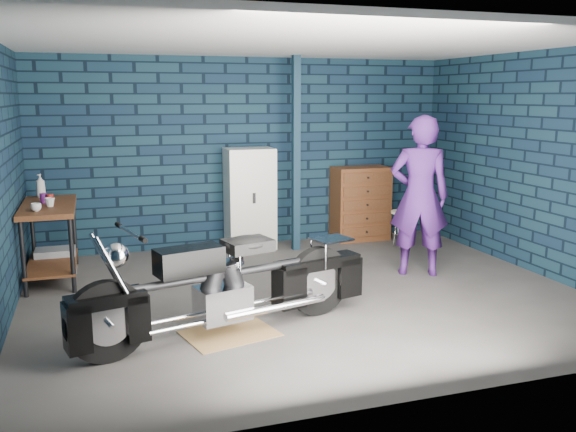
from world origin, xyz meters
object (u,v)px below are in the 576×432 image
object	(u,v)px
workbench	(51,242)
tool_chest	(361,204)
storage_bin	(56,260)
locker	(250,199)
person	(419,196)
shop_stool	(401,230)
motorcycle	(229,277)

from	to	relation	value
workbench	tool_chest	xyz separation A→B (m)	(4.36, 0.75, 0.10)
storage_bin	locker	world-z (taller)	locker
person	shop_stool	size ratio (longest dim) A/B	3.57
storage_bin	locker	distance (m)	2.71
tool_chest	storage_bin	bearing A→B (deg)	-174.21
locker	tool_chest	xyz separation A→B (m)	(1.73, 0.00, -0.16)
workbench	storage_bin	size ratio (longest dim) A/B	2.95
workbench	storage_bin	distance (m)	0.44
person	storage_bin	size ratio (longest dim) A/B	4.09
workbench	motorcycle	distance (m)	2.86
motorcycle	storage_bin	distance (m)	3.13
motorcycle	tool_chest	bearing A→B (deg)	34.54
workbench	motorcycle	world-z (taller)	motorcycle
motorcycle	person	size ratio (longest dim) A/B	1.28
storage_bin	locker	bearing A→B (deg)	9.56
motorcycle	storage_bin	bearing A→B (deg)	107.38
storage_bin	locker	xyz separation A→B (m)	(2.61, 0.44, 0.57)
workbench	shop_stool	world-z (taller)	workbench
locker	tool_chest	bearing A→B (deg)	0.00
motorcycle	locker	bearing A→B (deg)	58.10
workbench	locker	distance (m)	2.75
motorcycle	workbench	bearing A→B (deg)	110.99
locker	tool_chest	distance (m)	1.74
person	locker	distance (m)	2.51
locker	shop_stool	world-z (taller)	locker
tool_chest	shop_stool	xyz separation A→B (m)	(0.33, -0.68, -0.28)
workbench	storage_bin	world-z (taller)	workbench
person	locker	world-z (taller)	person
person	tool_chest	distance (m)	1.94
tool_chest	workbench	bearing A→B (deg)	-170.22
workbench	locker	xyz separation A→B (m)	(2.63, 0.75, 0.26)
workbench	shop_stool	bearing A→B (deg)	0.92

